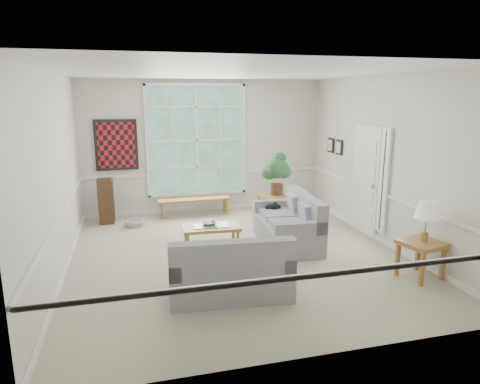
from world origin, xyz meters
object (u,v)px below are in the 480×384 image
at_px(loveseat_right, 287,220).
at_px(side_table, 420,259).
at_px(end_table, 274,208).
at_px(coffee_table, 211,236).
at_px(loveseat_front, 230,264).

distance_m(loveseat_right, side_table, 2.34).
relative_size(end_table, side_table, 1.02).
bearing_deg(coffee_table, loveseat_front, -90.86).
distance_m(loveseat_front, side_table, 2.87).
relative_size(loveseat_front, side_table, 2.87).
bearing_deg(side_table, coffee_table, 142.54).
distance_m(loveseat_right, loveseat_front, 2.25).
xyz_separation_m(loveseat_front, coffee_table, (0.11, 1.94, -0.25)).
distance_m(loveseat_front, end_table, 3.58).
relative_size(loveseat_front, coffee_table, 1.60).
bearing_deg(end_table, loveseat_right, -99.85).
relative_size(coffee_table, end_table, 1.76).
bearing_deg(loveseat_front, end_table, 66.76).
bearing_deg(end_table, side_table, -70.86).
bearing_deg(coffee_table, loveseat_right, -7.27).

